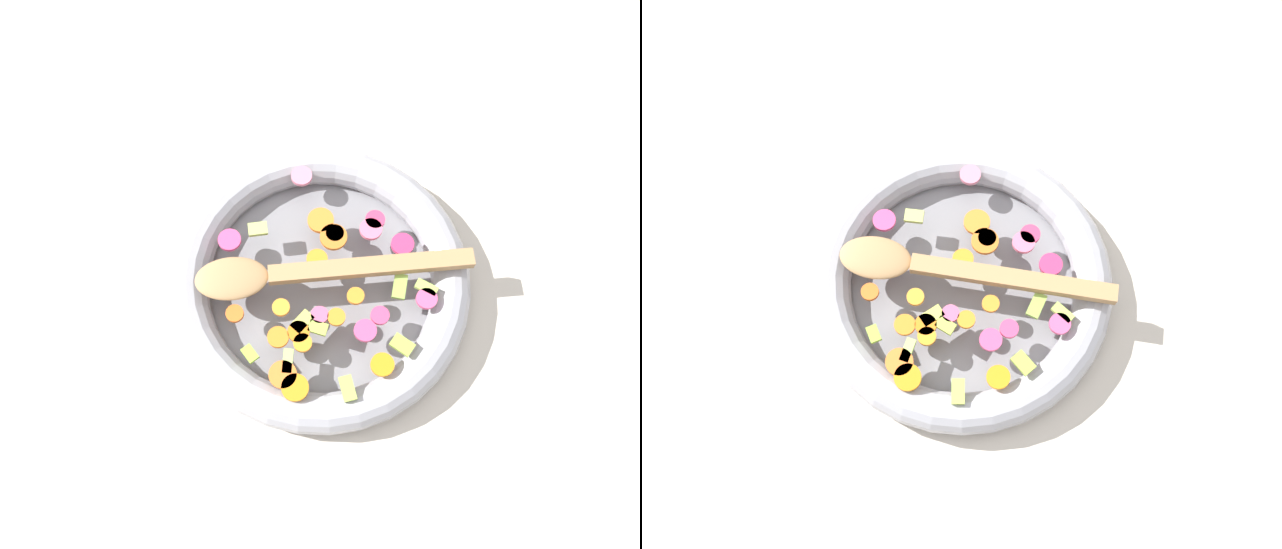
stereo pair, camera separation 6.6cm
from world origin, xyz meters
The scene contains 4 objects.
ground_plane centered at (0.00, 0.00, 0.00)m, with size 4.00×4.00×0.00m, color beige.
skillet centered at (0.00, 0.00, 0.02)m, with size 0.38×0.38×0.05m.
chopped_vegetables centered at (0.02, 0.01, 0.05)m, with size 0.30×0.29×0.01m.
wooden_spoon centered at (0.01, -0.02, 0.06)m, with size 0.18×0.33×0.01m.
Camera 2 is at (0.22, 0.15, 0.78)m, focal length 35.00 mm.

